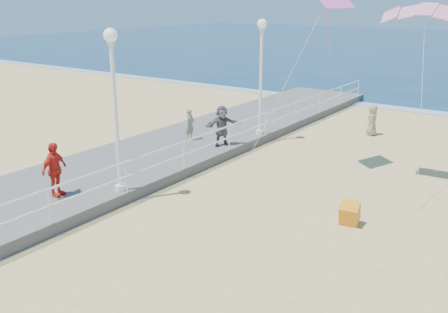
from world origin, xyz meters
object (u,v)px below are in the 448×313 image
Objects in this scene: lamp_post_far at (261,65)px; beach_walker_c at (372,120)px; lamp_post_mid at (114,95)px; spectator_6 at (190,124)px; spectator_3 at (54,170)px; spectator_5 at (222,126)px; box_kite at (350,215)px.

lamp_post_far is 6.53m from beach_walker_c.
lamp_post_mid is 3.72× the size of spectator_6.
beach_walker_c is at bearing 73.56° from lamp_post_mid.
spectator_6 is at bearing -7.01° from spectator_3.
lamp_post_far is 3.41× the size of beach_walker_c.
spectator_5 is (-0.38, -2.57, -2.37)m from lamp_post_far.
box_kite is (7.00, 2.73, -3.36)m from lamp_post_mid.
spectator_5 is 1.14× the size of beach_walker_c.
lamp_post_far is at bearing -42.24° from spectator_6.
lamp_post_far is at bearing 128.39° from box_kite.
spectator_6 is (-1.70, -0.12, -0.17)m from spectator_5.
spectator_3 reaches higher than spectator_5.
spectator_3 reaches higher than spectator_6.
lamp_post_mid is 6.86m from spectator_5.
lamp_post_far is at bearing 90.00° from lamp_post_mid.
spectator_5 is at bearing -98.33° from lamp_post_far.
lamp_post_mid is at bearing -166.45° from spectator_6.
box_kite is (7.00, -6.27, -3.36)m from lamp_post_far.
spectator_3 is (-1.35, -1.54, -2.36)m from lamp_post_mid.
beach_walker_c is 2.60× the size of box_kite.
spectator_6 is at bearing 148.73° from box_kite.
spectator_5 is at bearing 93.36° from lamp_post_mid.
lamp_post_far reaches higher than spectator_6.
lamp_post_mid is 7.11m from spectator_6.
lamp_post_mid is at bearing -143.82° from spectator_5.
lamp_post_mid is 3.12m from spectator_3.
spectator_6 reaches higher than box_kite.
beach_walker_c is (4.31, 6.92, -0.51)m from spectator_5.
lamp_post_far is at bearing 24.50° from spectator_5.
spectator_5 is at bearing -19.25° from spectator_3.
beach_walker_c is at bearing -31.84° from spectator_3.
spectator_3 is at bearing -131.28° from lamp_post_mid.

